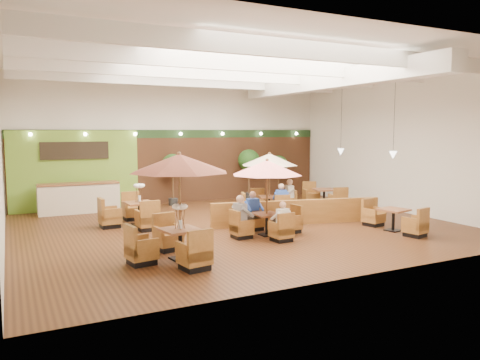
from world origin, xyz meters
TOP-DOWN VIEW (x-y plane):
  - room at (0.25, 1.22)m, footprint 14.04×14.00m
  - service_counter at (-4.40, 5.10)m, footprint 3.00×0.75m
  - booth_divider at (1.96, -0.56)m, footprint 5.93×1.43m
  - table_0 at (-3.14, -2.96)m, footprint 2.58×2.69m
  - table_1 at (0.18, -1.58)m, footprint 2.31×2.31m
  - table_2 at (2.14, 1.67)m, footprint 2.44×2.44m
  - table_3 at (-3.16, 1.73)m, footprint 1.80×2.67m
  - table_4 at (4.11, -2.82)m, footprint 0.96×2.50m
  - table_5 at (5.08, 2.13)m, footprint 1.05×2.66m
  - topiary_0 at (-0.52, 5.30)m, footprint 0.95×0.95m
  - topiary_1 at (3.15, 5.30)m, footprint 1.01×1.01m
  - topiary_2 at (4.75, 5.30)m, footprint 0.87×0.87m
  - diner_0 at (0.18, -2.44)m, footprint 0.38×0.32m
  - diner_1 at (0.18, -0.72)m, footprint 0.38×0.30m
  - diner_2 at (-0.68, -1.58)m, footprint 0.38×0.44m
  - diner_3 at (2.14, 0.81)m, footprint 0.44×0.40m
  - diner_4 at (3.01, 1.67)m, footprint 0.41×0.46m

SIDE VIEW (x-z plane):
  - table_4 at x=4.11m, z-range -0.11..0.79m
  - table_5 at x=5.08m, z-range -0.11..0.83m
  - booth_divider at x=1.96m, z-range 0.00..0.83m
  - table_3 at x=-3.16m, z-range -0.33..1.24m
  - service_counter at x=-4.40m, z-range -0.01..1.17m
  - diner_0 at x=0.18m, z-range 0.37..1.08m
  - diner_1 at x=0.18m, z-range 0.36..1.15m
  - diner_3 at x=2.14m, z-range 0.36..1.16m
  - diner_2 at x=-0.68m, z-range 0.35..1.19m
  - diner_4 at x=3.01m, z-range 0.35..1.20m
  - topiary_2 at x=4.75m, z-range 0.49..2.51m
  - table_1 at x=0.18m, z-range 0.45..2.80m
  - table_2 at x=2.14m, z-range 0.45..2.82m
  - topiary_0 at x=-0.52m, z-range 0.54..2.75m
  - topiary_1 at x=3.15m, z-range 0.57..2.91m
  - table_0 at x=-3.14m, z-range 0.57..3.25m
  - room at x=0.25m, z-range 0.87..6.39m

